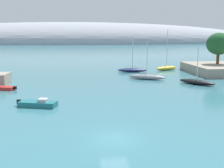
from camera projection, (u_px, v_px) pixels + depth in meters
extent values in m
plane|color=#38727F|center=(115.00, 138.00, 24.59)|extent=(600.00, 600.00, 0.00)
cube|color=gray|center=(223.00, 69.00, 64.95)|extent=(15.25, 15.85, 2.03)
cylinder|color=brown|center=(218.00, 59.00, 65.89)|extent=(0.69, 0.69, 2.32)
ellipsoid|color=#1E5128|center=(219.00, 44.00, 65.24)|extent=(5.78, 5.78, 5.20)
ellipsoid|color=#999EA8|center=(73.00, 43.00, 266.72)|extent=(395.63, 86.71, 39.76)
ellipsoid|color=navy|center=(132.00, 70.00, 67.08)|extent=(7.36, 3.21, 0.90)
cylinder|color=silver|center=(133.00, 52.00, 66.30)|extent=(0.18, 0.18, 7.80)
cube|color=silver|center=(131.00, 67.00, 66.95)|extent=(3.19, 0.53, 0.10)
ellipsoid|color=gray|center=(147.00, 77.00, 56.18)|extent=(7.56, 4.98, 1.01)
cylinder|color=silver|center=(147.00, 58.00, 55.49)|extent=(0.13, 0.13, 6.66)
cube|color=silver|center=(148.00, 73.00, 55.90)|extent=(3.10, 1.66, 0.10)
ellipsoid|color=black|center=(197.00, 82.00, 50.60)|extent=(5.73, 6.50, 0.89)
cylinder|color=silver|center=(198.00, 63.00, 49.97)|extent=(0.14, 0.14, 6.07)
cube|color=silver|center=(195.00, 78.00, 50.67)|extent=(2.05, 2.50, 0.10)
ellipsoid|color=yellow|center=(166.00, 68.00, 70.33)|extent=(6.59, 4.09, 1.02)
cylinder|color=silver|center=(167.00, 48.00, 69.41)|extent=(0.14, 0.14, 9.20)
cube|color=silver|center=(166.00, 65.00, 70.04)|extent=(2.70, 1.21, 0.10)
cube|color=black|center=(15.00, 88.00, 45.42)|extent=(0.52, 0.47, 0.49)
cube|color=#1E6B70|center=(38.00, 104.00, 35.22)|extent=(5.04, 3.00, 0.68)
cube|color=black|center=(19.00, 102.00, 35.61)|extent=(0.52, 0.47, 0.61)
cube|color=#B2B7C1|center=(43.00, 100.00, 35.01)|extent=(1.38, 1.34, 0.40)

